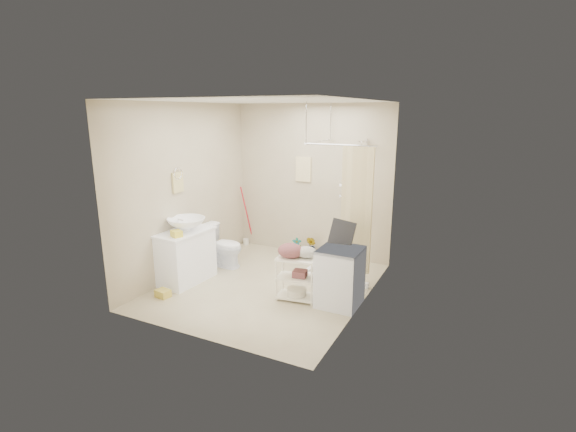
{
  "coord_description": "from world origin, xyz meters",
  "views": [
    {
      "loc": [
        2.77,
        -4.93,
        2.47
      ],
      "look_at": [
        0.21,
        0.25,
        1.01
      ],
      "focal_mm": 26.0,
      "sensor_mm": 36.0,
      "label": 1
    }
  ],
  "objects_px": {
    "vanity": "(186,256)",
    "washing_machine": "(340,277)",
    "toilet": "(223,246)",
    "laundry_rack": "(297,274)"
  },
  "relations": [
    {
      "from": "vanity",
      "to": "toilet",
      "type": "relative_size",
      "value": 1.28
    },
    {
      "from": "toilet",
      "to": "laundry_rack",
      "type": "bearing_deg",
      "value": -109.29
    },
    {
      "from": "vanity",
      "to": "washing_machine",
      "type": "xyz_separation_m",
      "value": [
        2.3,
        0.27,
        -0.0
      ]
    },
    {
      "from": "toilet",
      "to": "laundry_rack",
      "type": "relative_size",
      "value": 0.97
    },
    {
      "from": "toilet",
      "to": "washing_machine",
      "type": "height_order",
      "value": "washing_machine"
    },
    {
      "from": "toilet",
      "to": "laundry_rack",
      "type": "xyz_separation_m",
      "value": [
        1.61,
        -0.61,
        0.01
      ]
    },
    {
      "from": "vanity",
      "to": "washing_machine",
      "type": "distance_m",
      "value": 2.32
    },
    {
      "from": "laundry_rack",
      "to": "washing_machine",
      "type": "bearing_deg",
      "value": 2.25
    },
    {
      "from": "washing_machine",
      "to": "toilet",
      "type": "bearing_deg",
      "value": 167.47
    },
    {
      "from": "vanity",
      "to": "washing_machine",
      "type": "bearing_deg",
      "value": 9.71
    }
  ]
}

